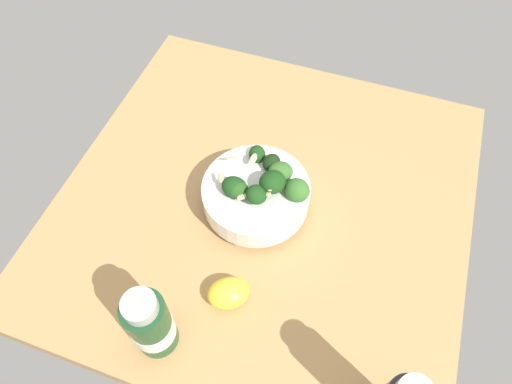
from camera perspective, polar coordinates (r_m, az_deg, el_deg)
name	(u,v)px	position (r cm, az deg, el deg)	size (l,w,h in cm)	color
ground_plane	(264,206)	(79.98, 1.02, -1.75)	(67.46, 67.46, 4.48)	tan
bowl_of_broccoli	(258,192)	(74.19, 0.23, -0.02)	(17.47, 17.40, 10.37)	white
lemon_wedge	(228,293)	(68.69, -3.42, -12.33)	(6.22, 4.78, 3.64)	yellow
bottle_short	(151,324)	(63.92, -12.89, -15.63)	(5.81, 5.81, 14.00)	#194723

